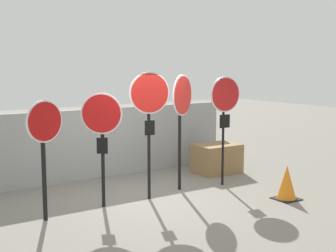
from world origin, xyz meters
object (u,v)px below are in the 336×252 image
(stop_sign_2, at_px, (149,105))
(stop_sign_4, at_px, (225,104))
(stop_sign_0, at_px, (44,136))
(stop_sign_1, at_px, (102,125))
(storage_crate, at_px, (217,158))
(traffic_cone_0, at_px, (287,183))
(stop_sign_3, at_px, (182,105))

(stop_sign_2, relative_size, stop_sign_4, 1.05)
(stop_sign_0, height_order, stop_sign_1, stop_sign_1)
(stop_sign_1, xyz_separation_m, storage_crate, (3.63, 1.03, -1.23))
(stop_sign_2, distance_m, traffic_cone_0, 3.17)
(stop_sign_0, bearing_deg, stop_sign_3, -11.51)
(storage_crate, bearing_deg, stop_sign_2, -157.69)
(stop_sign_2, height_order, stop_sign_4, stop_sign_2)
(stop_sign_4, height_order, storage_crate, stop_sign_4)
(stop_sign_3, height_order, storage_crate, stop_sign_3)
(stop_sign_3, distance_m, traffic_cone_0, 2.68)
(stop_sign_1, bearing_deg, stop_sign_0, -139.36)
(stop_sign_4, relative_size, traffic_cone_0, 3.51)
(stop_sign_3, xyz_separation_m, stop_sign_4, (1.01, -0.22, -0.00))
(traffic_cone_0, bearing_deg, stop_sign_4, 102.57)
(stop_sign_3, height_order, stop_sign_4, stop_sign_3)
(traffic_cone_0, bearing_deg, stop_sign_0, 162.52)
(stop_sign_0, xyz_separation_m, stop_sign_1, (1.15, 0.15, 0.10))
(stop_sign_4, bearing_deg, stop_sign_0, -175.66)
(stop_sign_0, xyz_separation_m, stop_sign_2, (2.17, 0.11, 0.42))
(stop_sign_0, relative_size, stop_sign_3, 0.85)
(stop_sign_1, relative_size, stop_sign_4, 0.90)
(stop_sign_0, height_order, stop_sign_2, stop_sign_2)
(stop_sign_3, bearing_deg, stop_sign_2, 165.10)
(stop_sign_3, xyz_separation_m, traffic_cone_0, (1.35, -1.76, -1.50))
(stop_sign_1, xyz_separation_m, stop_sign_4, (2.97, -0.02, 0.25))
(stop_sign_4, distance_m, storage_crate, 1.93)
(stop_sign_3, relative_size, traffic_cone_0, 3.58)
(stop_sign_0, relative_size, stop_sign_1, 0.97)
(stop_sign_2, xyz_separation_m, storage_crate, (2.62, 1.07, -1.56))
(stop_sign_3, bearing_deg, stop_sign_0, 157.18)
(traffic_cone_0, height_order, storage_crate, storage_crate)
(stop_sign_2, bearing_deg, stop_sign_4, 12.90)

